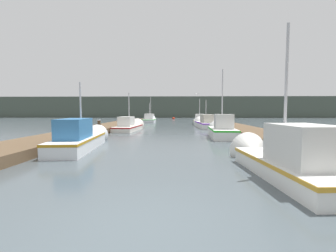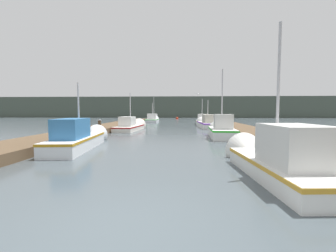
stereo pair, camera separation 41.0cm
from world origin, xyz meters
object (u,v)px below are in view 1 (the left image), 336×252
fishing_boat_1 (83,138)px  fishing_boat_6 (150,120)px  fishing_boat_2 (221,130)px  mooring_piling_0 (99,128)px  fishing_boat_0 (282,158)px  fishing_boat_7 (151,119)px  fishing_boat_4 (205,123)px  fishing_boat_5 (199,121)px  seagull_lead (196,94)px  mooring_piling_1 (218,122)px  channel_buoy (174,118)px  fishing_boat_3 (130,126)px

fishing_boat_1 → fishing_boat_6: 24.64m
fishing_boat_1 → fishing_boat_2: fishing_boat_2 is taller
mooring_piling_0 → fishing_boat_0: bearing=-48.7°
fishing_boat_7 → fishing_boat_4: bearing=-69.1°
fishing_boat_4 → fishing_boat_2: bearing=-93.9°
fishing_boat_2 → fishing_boat_5: fishing_boat_2 is taller
fishing_boat_5 → fishing_boat_4: bearing=-85.9°
fishing_boat_5 → fishing_boat_6: bearing=150.4°
fishing_boat_5 → seagull_lead: 7.48m
fishing_boat_4 → mooring_piling_1: (1.09, -1.51, 0.23)m
fishing_boat_1 → fishing_boat_6: (0.55, 24.63, -0.09)m
fishing_boat_7 → mooring_piling_1: size_ratio=4.07×
mooring_piling_0 → channel_buoy: 32.19m
fishing_boat_3 → mooring_piling_0: 4.88m
fishing_boat_2 → fishing_boat_7: (-7.61, 24.61, -0.11)m
fishing_boat_4 → seagull_lead: seagull_lead is taller
fishing_boat_2 → mooring_piling_1: (1.20, 7.76, 0.20)m
fishing_boat_5 → fishing_boat_6: 8.80m
fishing_boat_3 → fishing_boat_7: 19.12m
fishing_boat_6 → fishing_boat_4: bearing=-56.0°
mooring_piling_0 → seagull_lead: (7.89, 7.57, 3.01)m
channel_buoy → fishing_boat_0: bearing=-85.3°
fishing_boat_0 → fishing_boat_1: 8.86m
fishing_boat_6 → fishing_boat_1: bearing=-91.9°
fishing_boat_2 → channel_buoy: bearing=99.5°
mooring_piling_0 → mooring_piling_1: 12.22m
fishing_boat_4 → fishing_boat_6: size_ratio=1.19×
fishing_boat_0 → fishing_boat_5: (0.22, 24.19, -0.07)m
channel_buoy → mooring_piling_0: bearing=-99.5°
fishing_boat_5 → channel_buoy: fishing_boat_5 is taller
fishing_boat_3 → channel_buoy: (3.91, 27.08, -0.21)m
fishing_boat_0 → fishing_boat_2: fishing_boat_2 is taller
fishing_boat_7 → seagull_lead: (6.64, -16.21, 3.21)m
mooring_piling_0 → mooring_piling_1: size_ratio=0.84×
fishing_boat_5 → fishing_boat_7: size_ratio=0.98×
fishing_boat_0 → fishing_boat_5: size_ratio=0.94×
fishing_boat_4 → mooring_piling_0: bearing=-139.9°
fishing_boat_4 → fishing_boat_5: size_ratio=1.16×
fishing_boat_6 → channel_buoy: 13.17m
fishing_boat_5 → channel_buoy: size_ratio=5.13×
fishing_boat_1 → fishing_boat_6: bearing=83.1°
mooring_piling_0 → fishing_boat_2: bearing=-5.3°
fishing_boat_3 → fishing_boat_4: fishing_boat_3 is taller
fishing_boat_3 → mooring_piling_0: fishing_boat_3 is taller
fishing_boat_2 → fishing_boat_3: size_ratio=0.85×
mooring_piling_1 → seagull_lead: bearing=163.6°
fishing_boat_2 → fishing_boat_4: fishing_boat_2 is taller
fishing_boat_0 → fishing_boat_3: bearing=112.5°
mooring_piling_1 → mooring_piling_0: bearing=-145.4°
fishing_boat_2 → fishing_boat_7: fishing_boat_2 is taller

